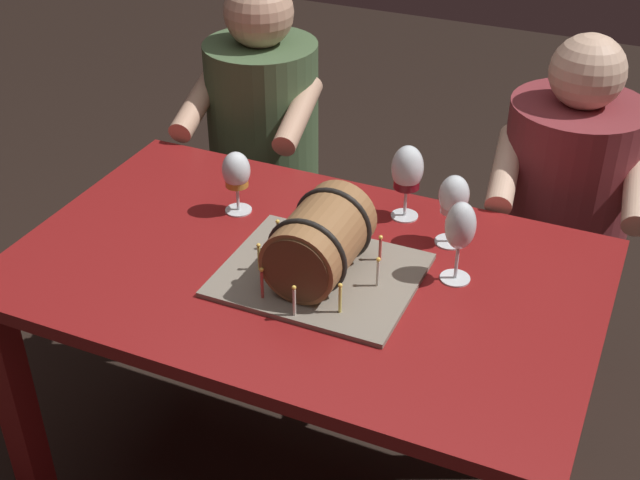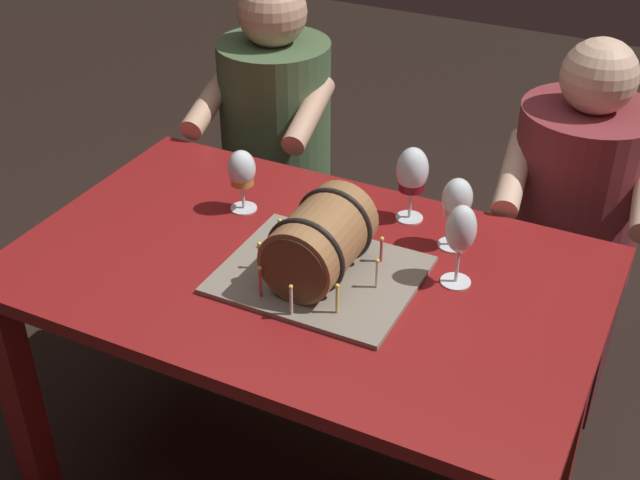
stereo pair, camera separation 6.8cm
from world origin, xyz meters
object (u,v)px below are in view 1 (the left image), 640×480
person_seated_left (265,168)px  wine_glass_rose (454,199)px  wine_glass_red (407,171)px  wine_glass_empty (460,228)px  barrel_cake (320,247)px  wine_glass_amber (236,173)px  person_seated_right (558,234)px  dining_table (304,306)px

person_seated_left → wine_glass_rose: bearing=-33.0°
wine_glass_red → wine_glass_empty: bearing=-47.4°
barrel_cake → wine_glass_red: bearing=74.9°
wine_glass_amber → person_seated_right: (0.73, 0.57, -0.32)m
dining_table → wine_glass_empty: (0.33, 0.09, 0.25)m
barrel_cake → wine_glass_empty: size_ratio=2.18×
barrel_cake → wine_glass_amber: size_ratio=2.62×
barrel_cake → person_seated_left: (-0.53, 0.75, -0.28)m
wine_glass_red → wine_glass_empty: size_ratio=0.99×
wine_glass_amber → wine_glass_red: (0.40, 0.15, 0.02)m
wine_glass_rose → person_seated_left: (-0.76, 0.49, -0.32)m
wine_glass_amber → wine_glass_red: 0.42m
person_seated_right → wine_glass_red: bearing=-128.7°
barrel_cake → person_seated_left: person_seated_left is taller
wine_glass_amber → person_seated_right: bearing=37.7°
dining_table → wine_glass_empty: 0.43m
dining_table → person_seated_left: size_ratio=1.15×
dining_table → wine_glass_rose: wine_glass_rose is taller
dining_table → barrel_cake: 0.21m
dining_table → person_seated_left: (-0.48, 0.72, -0.09)m
barrel_cake → wine_glass_rose: 0.35m
dining_table → person_seated_right: size_ratio=1.19×
person_seated_right → barrel_cake: bearing=-119.7°
wine_glass_rose → wine_glass_empty: (0.05, -0.14, 0.01)m
wine_glass_red → person_seated_left: person_seated_left is taller
person_seated_left → person_seated_right: bearing=0.0°
person_seated_left → person_seated_right: 0.96m
wine_glass_empty → person_seated_right: (0.14, 0.63, -0.35)m
barrel_cake → wine_glass_empty: (0.28, 0.12, 0.05)m
barrel_cake → wine_glass_rose: barrel_cake is taller
wine_glass_amber → wine_glass_empty: wine_glass_empty is taller
wine_glass_rose → person_seated_right: (0.20, 0.49, -0.33)m
wine_glass_empty → barrel_cake: bearing=-157.5°
wine_glass_amber → wine_glass_red: bearing=20.2°
wine_glass_red → person_seated_right: (0.34, 0.42, -0.34)m
dining_table → person_seated_left: bearing=123.4°
wine_glass_amber → wine_glass_rose: wine_glass_rose is taller
barrel_cake → person_seated_right: size_ratio=0.38×
wine_glass_red → barrel_cake: bearing=-105.1°
wine_glass_amber → person_seated_left: person_seated_left is taller
wine_glass_empty → wine_glass_rose: bearing=111.4°
barrel_cake → wine_glass_empty: bearing=22.5°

